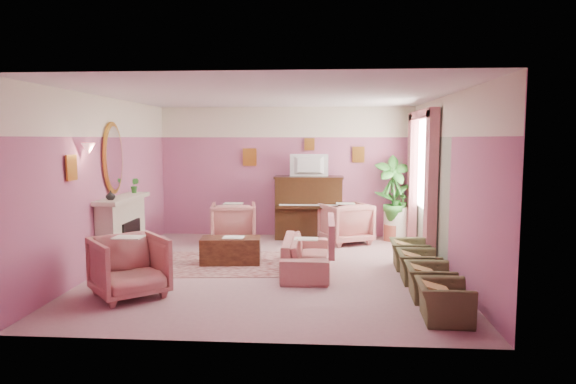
# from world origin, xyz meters

# --- Properties ---
(floor) EXTENTS (5.50, 6.00, 0.01)m
(floor) POSITION_xyz_m (0.00, 0.00, 0.00)
(floor) COLOR #A37A7F
(floor) RESTS_ON ground
(ceiling) EXTENTS (5.50, 6.00, 0.01)m
(ceiling) POSITION_xyz_m (0.00, 0.00, 2.80)
(ceiling) COLOR silver
(ceiling) RESTS_ON wall_back
(wall_back) EXTENTS (5.50, 0.02, 2.80)m
(wall_back) POSITION_xyz_m (0.00, 3.00, 1.40)
(wall_back) COLOR #8A4E77
(wall_back) RESTS_ON floor
(wall_front) EXTENTS (5.50, 0.02, 2.80)m
(wall_front) POSITION_xyz_m (0.00, -3.00, 1.40)
(wall_front) COLOR #8A4E77
(wall_front) RESTS_ON floor
(wall_left) EXTENTS (0.02, 6.00, 2.80)m
(wall_left) POSITION_xyz_m (-2.75, 0.00, 1.40)
(wall_left) COLOR #8A4E77
(wall_left) RESTS_ON floor
(wall_right) EXTENTS (0.02, 6.00, 2.80)m
(wall_right) POSITION_xyz_m (2.75, 0.00, 1.40)
(wall_right) COLOR #8A4E77
(wall_right) RESTS_ON floor
(picture_rail_band) EXTENTS (5.50, 0.01, 0.65)m
(picture_rail_band) POSITION_xyz_m (0.00, 2.99, 2.47)
(picture_rail_band) COLOR #EBE2C7
(picture_rail_band) RESTS_ON wall_back
(stripe_panel) EXTENTS (0.01, 3.00, 2.15)m
(stripe_panel) POSITION_xyz_m (2.73, 1.30, 1.07)
(stripe_panel) COLOR gray
(stripe_panel) RESTS_ON wall_right
(fireplace_surround) EXTENTS (0.30, 1.40, 1.10)m
(fireplace_surround) POSITION_xyz_m (-2.59, 0.20, 0.55)
(fireplace_surround) COLOR beige
(fireplace_surround) RESTS_ON floor
(fireplace_inset) EXTENTS (0.18, 0.72, 0.68)m
(fireplace_inset) POSITION_xyz_m (-2.49, 0.20, 0.40)
(fireplace_inset) COLOR black
(fireplace_inset) RESTS_ON floor
(fire_ember) EXTENTS (0.06, 0.54, 0.10)m
(fire_ember) POSITION_xyz_m (-2.45, 0.20, 0.22)
(fire_ember) COLOR #FF6312
(fire_ember) RESTS_ON floor
(mantel_shelf) EXTENTS (0.40, 1.55, 0.07)m
(mantel_shelf) POSITION_xyz_m (-2.56, 0.20, 1.12)
(mantel_shelf) COLOR beige
(mantel_shelf) RESTS_ON fireplace_surround
(hearth) EXTENTS (0.55, 1.50, 0.02)m
(hearth) POSITION_xyz_m (-2.39, 0.20, 0.01)
(hearth) COLOR beige
(hearth) RESTS_ON floor
(mirror_frame) EXTENTS (0.04, 0.72, 1.20)m
(mirror_frame) POSITION_xyz_m (-2.70, 0.20, 1.80)
(mirror_frame) COLOR #BC822A
(mirror_frame) RESTS_ON wall_left
(mirror_glass) EXTENTS (0.01, 0.60, 1.06)m
(mirror_glass) POSITION_xyz_m (-2.67, 0.20, 1.80)
(mirror_glass) COLOR white
(mirror_glass) RESTS_ON wall_left
(sconce_shade) EXTENTS (0.20, 0.20, 0.16)m
(sconce_shade) POSITION_xyz_m (-2.62, -0.85, 1.98)
(sconce_shade) COLOR #FFA09A
(sconce_shade) RESTS_ON wall_left
(piano) EXTENTS (1.40, 0.60, 1.30)m
(piano) POSITION_xyz_m (0.50, 2.68, 0.65)
(piano) COLOR black
(piano) RESTS_ON floor
(piano_keyshelf) EXTENTS (1.30, 0.12, 0.06)m
(piano_keyshelf) POSITION_xyz_m (0.50, 2.33, 0.72)
(piano_keyshelf) COLOR black
(piano_keyshelf) RESTS_ON piano
(piano_keys) EXTENTS (1.20, 0.08, 0.02)m
(piano_keys) POSITION_xyz_m (0.50, 2.33, 0.76)
(piano_keys) COLOR white
(piano_keys) RESTS_ON piano
(piano_top) EXTENTS (1.45, 0.65, 0.04)m
(piano_top) POSITION_xyz_m (0.50, 2.68, 1.31)
(piano_top) COLOR black
(piano_top) RESTS_ON piano
(television) EXTENTS (0.80, 0.12, 0.48)m
(television) POSITION_xyz_m (0.50, 2.63, 1.60)
(television) COLOR black
(television) RESTS_ON piano
(print_back_left) EXTENTS (0.30, 0.03, 0.38)m
(print_back_left) POSITION_xyz_m (-0.80, 2.96, 1.72)
(print_back_left) COLOR #BC822A
(print_back_left) RESTS_ON wall_back
(print_back_right) EXTENTS (0.26, 0.03, 0.34)m
(print_back_right) POSITION_xyz_m (1.55, 2.96, 1.78)
(print_back_right) COLOR #BC822A
(print_back_right) RESTS_ON wall_back
(print_back_mid) EXTENTS (0.22, 0.03, 0.26)m
(print_back_mid) POSITION_xyz_m (0.50, 2.96, 2.00)
(print_back_mid) COLOR #BC822A
(print_back_mid) RESTS_ON wall_back
(print_left_wall) EXTENTS (0.03, 0.28, 0.36)m
(print_left_wall) POSITION_xyz_m (-2.71, -1.20, 1.72)
(print_left_wall) COLOR #BC822A
(print_left_wall) RESTS_ON wall_left
(window_blind) EXTENTS (0.03, 1.40, 1.80)m
(window_blind) POSITION_xyz_m (2.70, 1.55, 1.70)
(window_blind) COLOR silver
(window_blind) RESTS_ON wall_right
(curtain_left) EXTENTS (0.16, 0.34, 2.60)m
(curtain_left) POSITION_xyz_m (2.62, 0.63, 1.30)
(curtain_left) COLOR #B26169
(curtain_left) RESTS_ON floor
(curtain_right) EXTENTS (0.16, 0.34, 2.60)m
(curtain_right) POSITION_xyz_m (2.62, 2.47, 1.30)
(curtain_right) COLOR #B26169
(curtain_right) RESTS_ON floor
(pelmet) EXTENTS (0.16, 2.20, 0.16)m
(pelmet) POSITION_xyz_m (2.62, 1.55, 2.56)
(pelmet) COLOR #B26169
(pelmet) RESTS_ON wall_right
(mantel_plant) EXTENTS (0.16, 0.16, 0.28)m
(mantel_plant) POSITION_xyz_m (-2.55, 0.75, 1.29)
(mantel_plant) COLOR #31802A
(mantel_plant) RESTS_ON mantel_shelf
(mantel_vase) EXTENTS (0.16, 0.16, 0.16)m
(mantel_vase) POSITION_xyz_m (-2.55, -0.30, 1.23)
(mantel_vase) COLOR #EBE2C7
(mantel_vase) RESTS_ON mantel_shelf
(area_rug) EXTENTS (2.64, 2.00, 0.01)m
(area_rug) POSITION_xyz_m (-0.69, 0.34, 0.01)
(area_rug) COLOR #986361
(area_rug) RESTS_ON floor
(coffee_table) EXTENTS (1.04, 0.59, 0.45)m
(coffee_table) POSITION_xyz_m (-0.76, 0.36, 0.23)
(coffee_table) COLOR #402313
(coffee_table) RESTS_ON floor
(table_paper) EXTENTS (0.35, 0.28, 0.01)m
(table_paper) POSITION_xyz_m (-0.71, 0.36, 0.46)
(table_paper) COLOR silver
(table_paper) RESTS_ON coffee_table
(sofa) EXTENTS (0.62, 1.85, 0.75)m
(sofa) POSITION_xyz_m (0.54, -0.06, 0.37)
(sofa) COLOR #B5726D
(sofa) RESTS_ON floor
(sofa_throw) EXTENTS (0.09, 1.40, 0.51)m
(sofa_throw) POSITION_xyz_m (0.94, -0.06, 0.60)
(sofa_throw) COLOR #B26169
(sofa_throw) RESTS_ON sofa
(floral_armchair_left) EXTENTS (0.88, 0.88, 0.91)m
(floral_armchair_left) POSITION_xyz_m (-1.01, 2.08, 0.46)
(floral_armchair_left) COLOR #B5726D
(floral_armchair_left) RESTS_ON floor
(floral_armchair_right) EXTENTS (0.88, 0.88, 0.91)m
(floral_armchair_right) POSITION_xyz_m (1.26, 2.22, 0.46)
(floral_armchair_right) COLOR #B5726D
(floral_armchair_right) RESTS_ON floor
(floral_armchair_front) EXTENTS (0.88, 0.88, 0.91)m
(floral_armchair_front) POSITION_xyz_m (-1.79, -1.56, 0.46)
(floral_armchair_front) COLOR #B5726D
(floral_armchair_front) RESTS_ON floor
(olive_chair_a) EXTENTS (0.49, 0.70, 0.61)m
(olive_chair_a) POSITION_xyz_m (2.22, -2.19, 0.30)
(olive_chair_a) COLOR #4F5230
(olive_chair_a) RESTS_ON floor
(olive_chair_b) EXTENTS (0.49, 0.70, 0.61)m
(olive_chair_b) POSITION_xyz_m (2.22, -1.37, 0.30)
(olive_chair_b) COLOR #4F5230
(olive_chair_b) RESTS_ON floor
(olive_chair_c) EXTENTS (0.49, 0.70, 0.61)m
(olive_chair_c) POSITION_xyz_m (2.22, -0.55, 0.30)
(olive_chair_c) COLOR #4F5230
(olive_chair_c) RESTS_ON floor
(olive_chair_d) EXTENTS (0.49, 0.70, 0.61)m
(olive_chair_d) POSITION_xyz_m (2.22, 0.27, 0.30)
(olive_chair_d) COLOR #4F5230
(olive_chair_d) RESTS_ON floor
(side_table) EXTENTS (0.52, 0.52, 0.70)m
(side_table) POSITION_xyz_m (2.34, 2.64, 0.35)
(side_table) COLOR silver
(side_table) RESTS_ON floor
(side_plant_big) EXTENTS (0.30, 0.30, 0.34)m
(side_plant_big) POSITION_xyz_m (2.34, 2.64, 0.87)
(side_plant_big) COLOR #31802A
(side_plant_big) RESTS_ON side_table
(side_plant_small) EXTENTS (0.16, 0.16, 0.28)m
(side_plant_small) POSITION_xyz_m (2.46, 2.54, 0.84)
(side_plant_small) COLOR #31802A
(side_plant_small) RESTS_ON side_table
(palm_pot) EXTENTS (0.34, 0.34, 0.34)m
(palm_pot) POSITION_xyz_m (2.24, 2.54, 0.17)
(palm_pot) COLOR brown
(palm_pot) RESTS_ON floor
(palm_plant) EXTENTS (0.76, 0.76, 1.44)m
(palm_plant) POSITION_xyz_m (2.24, 2.54, 1.06)
(palm_plant) COLOR #31802A
(palm_plant) RESTS_ON palm_pot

